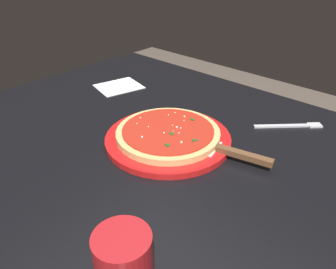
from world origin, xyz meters
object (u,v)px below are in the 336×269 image
Objects in this scene: pizza_server at (227,151)px; cup_tall_drink at (124,268)px; serving_plate at (168,139)px; fork at (292,126)px; napkin_folded_right at (119,87)px; pizza at (168,133)px.

pizza_server is 0.40m from cup_tall_drink.
cup_tall_drink is (0.24, -0.35, 0.05)m from serving_plate.
cup_tall_drink is 0.64m from fork.
napkin_folded_right is (-0.61, 0.50, -0.06)m from cup_tall_drink.
pizza is at bearing -22.13° from napkin_folded_right.
napkin_folded_right is 1.00× the size of fork.
cup_tall_drink reaches higher than fork.
serving_plate is at bearing -166.95° from pizza_server.
pizza_server reaches higher than napkin_folded_right.
fork is at bearing 55.23° from serving_plate.
napkin_folded_right is at bearing 157.87° from serving_plate.
pizza is 0.35m from fork.
napkin_folded_right is at bearing 157.87° from pizza.
napkin_folded_right is (-0.37, 0.15, -0.01)m from serving_plate.
napkin_folded_right is at bearing 140.66° from cup_tall_drink.
pizza_server is (0.15, 0.04, -0.00)m from pizza.
pizza_server is 1.92× the size of cup_tall_drink.
serving_plate is at bearing -124.77° from fork.
pizza_server is 0.26m from fork.
fork is at bearing 93.68° from cup_tall_drink.
pizza is at bearing -166.95° from pizza_server.
serving_plate is 1.21× the size of pizza.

